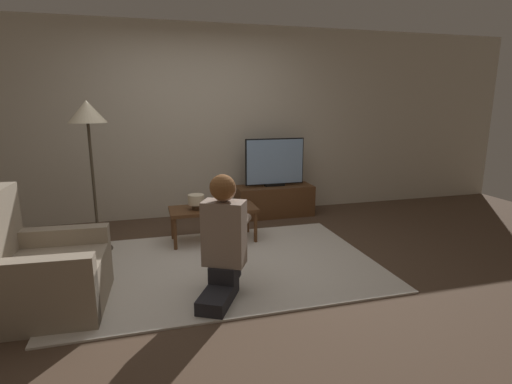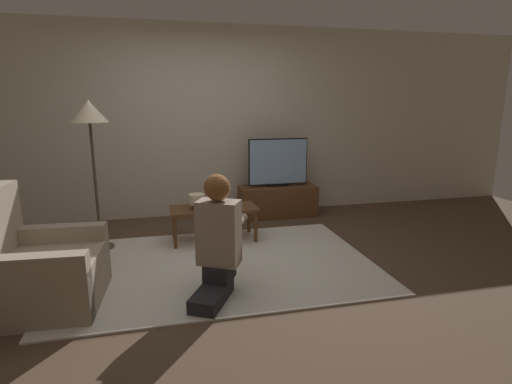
{
  "view_description": "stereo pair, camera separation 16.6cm",
  "coord_description": "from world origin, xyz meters",
  "px_view_note": "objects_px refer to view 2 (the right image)",
  "views": [
    {
      "loc": [
        -0.66,
        -3.63,
        1.59
      ],
      "look_at": [
        0.49,
        0.5,
        0.61
      ],
      "focal_mm": 28.0,
      "sensor_mm": 36.0,
      "label": 1
    },
    {
      "loc": [
        -0.5,
        -3.67,
        1.59
      ],
      "look_at": [
        0.49,
        0.5,
        0.61
      ],
      "focal_mm": 28.0,
      "sensor_mm": 36.0,
      "label": 2
    }
  ],
  "objects_px": {
    "person_kneeling": "(218,235)",
    "table_lamp": "(197,200)",
    "floor_lamp": "(90,124)",
    "tv": "(278,162)",
    "coffee_table": "(214,211)",
    "armchair": "(36,271)"
  },
  "relations": [
    {
      "from": "person_kneeling",
      "to": "coffee_table",
      "type": "bearing_deg",
      "value": -67.88
    },
    {
      "from": "floor_lamp",
      "to": "person_kneeling",
      "type": "height_order",
      "value": "floor_lamp"
    },
    {
      "from": "coffee_table",
      "to": "person_kneeling",
      "type": "height_order",
      "value": "person_kneeling"
    },
    {
      "from": "coffee_table",
      "to": "tv",
      "type": "bearing_deg",
      "value": 40.1
    },
    {
      "from": "coffee_table",
      "to": "table_lamp",
      "type": "bearing_deg",
      "value": -173.33
    },
    {
      "from": "floor_lamp",
      "to": "person_kneeling",
      "type": "xyz_separation_m",
      "value": [
        1.11,
        -1.34,
        -0.84
      ]
    },
    {
      "from": "armchair",
      "to": "table_lamp",
      "type": "distance_m",
      "value": 1.79
    },
    {
      "from": "armchair",
      "to": "table_lamp",
      "type": "bearing_deg",
      "value": -46.19
    },
    {
      "from": "armchair",
      "to": "tv",
      "type": "bearing_deg",
      "value": -48.24
    },
    {
      "from": "tv",
      "to": "table_lamp",
      "type": "bearing_deg",
      "value": -144.01
    },
    {
      "from": "floor_lamp",
      "to": "person_kneeling",
      "type": "bearing_deg",
      "value": -50.36
    },
    {
      "from": "floor_lamp",
      "to": "person_kneeling",
      "type": "distance_m",
      "value": 1.94
    },
    {
      "from": "floor_lamp",
      "to": "table_lamp",
      "type": "xyz_separation_m",
      "value": [
        1.06,
        -0.06,
        -0.86
      ]
    },
    {
      "from": "table_lamp",
      "to": "coffee_table",
      "type": "bearing_deg",
      "value": 6.67
    },
    {
      "from": "tv",
      "to": "person_kneeling",
      "type": "xyz_separation_m",
      "value": [
        -1.15,
        -2.17,
        -0.24
      ]
    },
    {
      "from": "table_lamp",
      "to": "floor_lamp",
      "type": "bearing_deg",
      "value": 177.01
    },
    {
      "from": "tv",
      "to": "table_lamp",
      "type": "relative_size",
      "value": 4.65
    },
    {
      "from": "floor_lamp",
      "to": "tv",
      "type": "bearing_deg",
      "value": 19.94
    },
    {
      "from": "coffee_table",
      "to": "person_kneeling",
      "type": "relative_size",
      "value": 0.97
    },
    {
      "from": "armchair",
      "to": "table_lamp",
      "type": "relative_size",
      "value": 5.26
    },
    {
      "from": "person_kneeling",
      "to": "table_lamp",
      "type": "distance_m",
      "value": 1.29
    },
    {
      "from": "coffee_table",
      "to": "floor_lamp",
      "type": "height_order",
      "value": "floor_lamp"
    }
  ]
}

